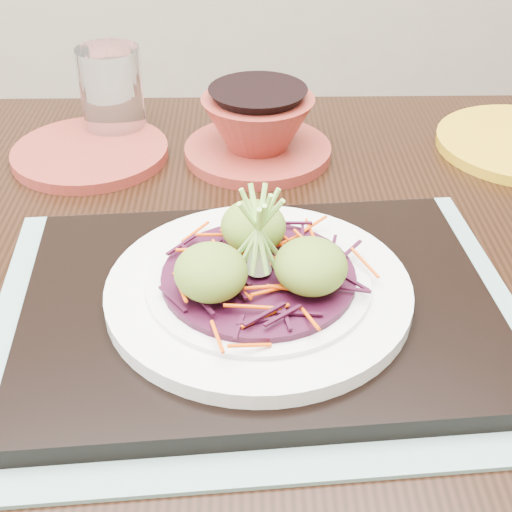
{
  "coord_description": "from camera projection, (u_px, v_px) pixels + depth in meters",
  "views": [
    {
      "loc": [
        0.01,
        -0.55,
        1.2
      ],
      "look_at": [
        0.06,
        -0.08,
        0.87
      ],
      "focal_mm": 50.0,
      "sensor_mm": 36.0,
      "label": 1
    }
  ],
  "objects": [
    {
      "name": "serving_tray",
      "position": [
        258.0,
        305.0,
        0.58
      ],
      "size": [
        0.38,
        0.29,
        0.02
      ],
      "primitive_type": "cube",
      "rotation": [
        0.0,
        0.0,
        -0.01
      ],
      "color": "black",
      "rests_on": "placemat"
    },
    {
      "name": "white_plate",
      "position": [
        258.0,
        289.0,
        0.57
      ],
      "size": [
        0.25,
        0.25,
        0.02
      ],
      "color": "silver",
      "rests_on": "serving_tray"
    },
    {
      "name": "cabbage_bed",
      "position": [
        259.0,
        276.0,
        0.57
      ],
      "size": [
        0.16,
        0.16,
        0.01
      ],
      "primitive_type": "cylinder",
      "color": "#360A1F",
      "rests_on": "white_plate"
    },
    {
      "name": "carrot_julienne",
      "position": [
        259.0,
        269.0,
        0.56
      ],
      "size": [
        0.19,
        0.19,
        0.01
      ],
      "primitive_type": null,
      "color": "#DD4503",
      "rests_on": "cabbage_bed"
    },
    {
      "name": "water_glass",
      "position": [
        112.0,
        92.0,
        0.85
      ],
      "size": [
        0.09,
        0.09,
        0.11
      ],
      "primitive_type": "cylinder",
      "rotation": [
        0.0,
        0.0,
        -0.17
      ],
      "color": "white",
      "rests_on": "dining_table"
    },
    {
      "name": "terracotta_side_plate",
      "position": [
        90.0,
        153.0,
        0.82
      ],
      "size": [
        0.22,
        0.22,
        0.01
      ],
      "primitive_type": "cylinder",
      "rotation": [
        0.0,
        0.0,
        0.31
      ],
      "color": "maroon",
      "rests_on": "dining_table"
    },
    {
      "name": "scallion_garnish",
      "position": [
        259.0,
        234.0,
        0.54
      ],
      "size": [
        0.06,
        0.06,
        0.09
      ],
      "primitive_type": null,
      "color": "#8AC44E",
      "rests_on": "cabbage_bed"
    },
    {
      "name": "dining_table",
      "position": [
        266.0,
        385.0,
        0.68
      ],
      "size": [
        1.38,
        0.98,
        0.82
      ],
      "rotation": [
        0.0,
        0.0,
        -0.08
      ],
      "color": "black",
      "rests_on": "ground"
    },
    {
      "name": "guacamole_scoops",
      "position": [
        259.0,
        254.0,
        0.55
      ],
      "size": [
        0.13,
        0.12,
        0.04
      ],
      "color": "#537121",
      "rests_on": "cabbage_bed"
    },
    {
      "name": "terracotta_bowl_set",
      "position": [
        258.0,
        131.0,
        0.81
      ],
      "size": [
        0.23,
        0.23,
        0.07
      ],
      "rotation": [
        0.0,
        0.0,
        -0.44
      ],
      "color": "maroon",
      "rests_on": "dining_table"
    },
    {
      "name": "placemat",
      "position": [
        258.0,
        315.0,
        0.59
      ],
      "size": [
        0.44,
        0.34,
        0.0
      ],
      "primitive_type": "cube",
      "rotation": [
        0.0,
        0.0,
        -0.01
      ],
      "color": "gray",
      "rests_on": "dining_table"
    }
  ]
}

